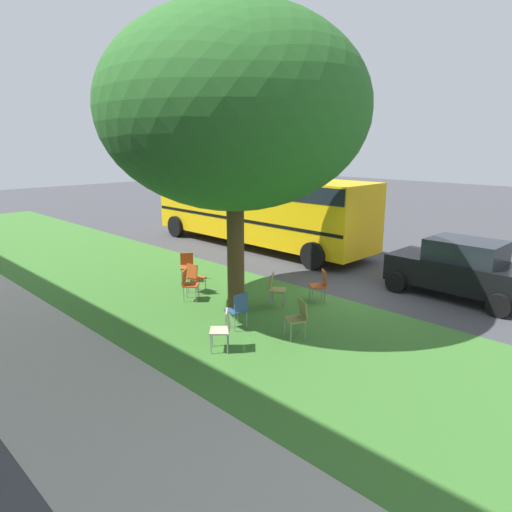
# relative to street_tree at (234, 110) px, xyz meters

# --- Properties ---
(ground) EXTENTS (80.00, 80.00, 0.00)m
(ground) POSITION_rel_street_tree_xyz_m (-1.60, -2.83, -4.98)
(ground) COLOR #424247
(grass_verge) EXTENTS (48.00, 6.00, 0.01)m
(grass_verge) POSITION_rel_street_tree_xyz_m (-1.60, 0.37, -4.97)
(grass_verge) COLOR #3D752D
(grass_verge) RESTS_ON ground
(sidewalk_strip) EXTENTS (48.00, 2.80, 0.01)m
(sidewalk_strip) POSITION_rel_street_tree_xyz_m (-1.60, 4.77, -4.97)
(sidewalk_strip) COLOR #ADA89E
(sidewalk_strip) RESTS_ON ground
(street_tree) EXTENTS (6.45, 6.45, 7.37)m
(street_tree) POSITION_rel_street_tree_xyz_m (0.00, 0.00, 0.00)
(street_tree) COLOR brown
(street_tree) RESTS_ON ground
(chair_0) EXTENTS (0.58, 0.58, 0.88)m
(chair_0) POSITION_rel_street_tree_xyz_m (2.93, -0.60, -4.46)
(chair_0) COLOR #C64C1E
(chair_0) RESTS_ON ground
(chair_1) EXTENTS (0.56, 0.56, 0.88)m
(chair_1) POSITION_rel_street_tree_xyz_m (-2.36, 0.29, -4.46)
(chair_1) COLOR olive
(chair_1) RESTS_ON ground
(chair_2) EXTENTS (0.59, 0.59, 0.88)m
(chair_2) POSITION_rel_street_tree_xyz_m (1.39, 0.50, -4.46)
(chair_2) COLOR #C64C1E
(chair_2) RESTS_ON ground
(chair_3) EXTENTS (0.59, 0.59, 0.88)m
(chair_3) POSITION_rel_street_tree_xyz_m (-1.21, -2.00, -4.46)
(chair_3) COLOR #C64C1E
(chair_3) RESTS_ON ground
(chair_4) EXTENTS (0.45, 0.44, 0.88)m
(chair_4) POSITION_rel_street_tree_xyz_m (-1.05, 0.90, -4.46)
(chair_4) COLOR #335184
(chair_4) RESTS_ON ground
(chair_5) EXTENTS (0.58, 0.58, 0.88)m
(chair_5) POSITION_rel_street_tree_xyz_m (-0.58, -0.87, -4.46)
(chair_5) COLOR olive
(chair_5) RESTS_ON ground
(chair_6) EXTENTS (0.48, 0.48, 0.88)m
(chair_6) POSITION_rel_street_tree_xyz_m (1.77, -0.01, -4.46)
(chair_6) COLOR #C64C1E
(chair_6) RESTS_ON ground
(chair_7) EXTENTS (0.59, 0.59, 0.88)m
(chair_7) POSITION_rel_street_tree_xyz_m (-1.67, 1.90, -4.46)
(chair_7) COLOR beige
(chair_7) RESTS_ON ground
(parked_car) EXTENTS (3.70, 1.92, 1.65)m
(parked_car) POSITION_rel_street_tree_xyz_m (-3.71, -5.06, -4.14)
(parked_car) COLOR black
(parked_car) RESTS_ON ground
(school_bus) EXTENTS (10.40, 2.80, 2.88)m
(school_bus) POSITION_rel_street_tree_xyz_m (4.95, -5.71, -3.22)
(school_bus) COLOR yellow
(school_bus) RESTS_ON ground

